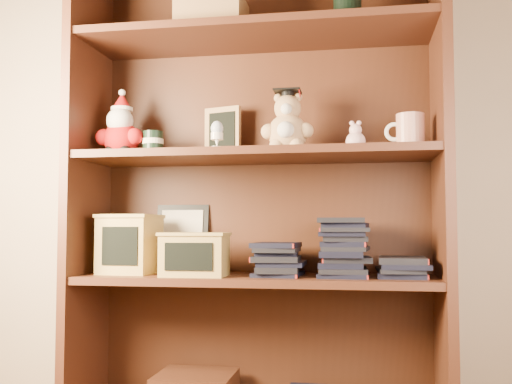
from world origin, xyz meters
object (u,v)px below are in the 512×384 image
grad_teddy_bear (287,127)px  teacher_mug (410,132)px  treats_box (130,244)px  bookcase (258,205)px

grad_teddy_bear → teacher_mug: 0.39m
grad_teddy_bear → treats_box: size_ratio=1.05×
bookcase → grad_teddy_bear: bearing=-27.9°
teacher_mug → grad_teddy_bear: bearing=-179.1°
bookcase → treats_box: bookcase is taller
teacher_mug → treats_box: bearing=-179.9°
grad_teddy_bear → teacher_mug: bearing=0.9°
bookcase → grad_teddy_bear: (0.11, -0.06, 0.25)m
bookcase → treats_box: 0.45m
grad_teddy_bear → teacher_mug: (0.38, 0.01, -0.02)m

